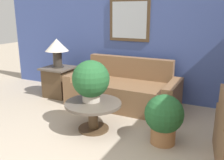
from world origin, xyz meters
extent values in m
cube|color=#42569E|center=(0.00, 2.96, 1.30)|extent=(6.97, 0.06, 2.60)
cube|color=#4C3823|center=(-0.41, 2.92, 1.57)|extent=(0.85, 0.03, 0.83)
cube|color=#B2BCC6|center=(-0.41, 2.91, 1.57)|extent=(0.73, 0.01, 0.71)
cube|color=brown|center=(-0.28, 2.31, 0.23)|extent=(1.71, 0.90, 0.47)
cube|color=brown|center=(-0.28, 2.68, 0.67)|extent=(1.71, 0.16, 0.41)
cube|color=brown|center=(-1.22, 2.31, 0.28)|extent=(0.18, 0.90, 0.57)
cube|color=brown|center=(0.67, 2.31, 0.28)|extent=(0.18, 0.90, 0.57)
cylinder|color=#4C3823|center=(-0.27, 1.21, 0.01)|extent=(0.46, 0.46, 0.03)
cylinder|color=#4C3823|center=(-0.27, 1.21, 0.21)|extent=(0.15, 0.15, 0.37)
cylinder|color=brown|center=(-0.27, 1.21, 0.42)|extent=(0.84, 0.84, 0.04)
cube|color=#4C3823|center=(-1.71, 2.26, 0.29)|extent=(0.50, 0.50, 0.59)
cube|color=brown|center=(-1.71, 2.26, 0.60)|extent=(0.59, 0.59, 0.03)
cylinder|color=#2D2823|center=(-1.71, 2.26, 0.63)|extent=(0.26, 0.26, 0.02)
cylinder|color=#2D2823|center=(-1.71, 2.26, 0.80)|extent=(0.18, 0.18, 0.32)
cone|color=beige|center=(-1.71, 2.26, 1.08)|extent=(0.47, 0.47, 0.25)
cylinder|color=beige|center=(-0.32, 1.25, 0.50)|extent=(0.26, 0.26, 0.14)
sphere|color=#235B2D|center=(-0.32, 1.25, 0.78)|extent=(0.55, 0.55, 0.55)
cylinder|color=#9E6B42|center=(0.78, 1.28, 0.11)|extent=(0.34, 0.34, 0.23)
sphere|color=#235B2D|center=(0.78, 1.28, 0.42)|extent=(0.52, 0.52, 0.52)
camera|label=1|loc=(1.50, -1.79, 1.73)|focal=40.00mm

